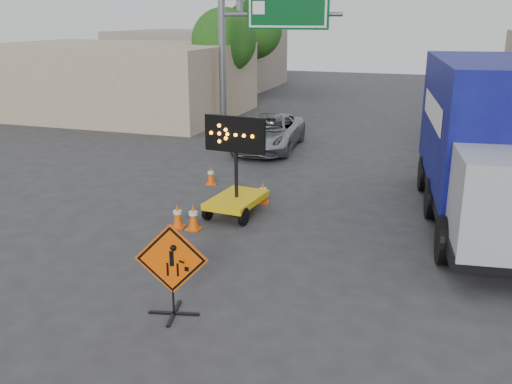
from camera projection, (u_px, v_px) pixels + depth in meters
The scene contains 14 objects.
ground at pixel (191, 305), 11.39m from camera, with size 100.00×100.00×0.00m, color #2D2D30.
storefront_left_near at pixel (116, 79), 33.18m from camera, with size 14.00×10.00×4.00m, color tan.
storefront_left_far at pixel (199, 59), 46.09m from camera, with size 12.00×10.00×4.40m, color gray.
highway_gantry at pixel (261, 26), 27.49m from camera, with size 6.18×0.38×6.90m.
tree_left_near at pixel (224, 41), 32.51m from camera, with size 3.71×3.71×6.03m.
tree_left_far at pixel (253, 30), 39.93m from camera, with size 4.10×4.10×6.66m.
construction_sign at pixel (172, 268), 10.75m from camera, with size 1.38×0.99×1.87m.
arrow_board at pixel (236, 193), 16.38m from camera, with size 1.83×2.13×2.89m.
pickup_truck at pixel (269, 132), 24.53m from camera, with size 2.43×5.27×1.46m, color #9D9FA4.
box_truck at pixel (488, 152), 15.45m from camera, with size 3.89×9.59×4.42m.
cone_a at pixel (178, 215), 15.48m from camera, with size 0.39×0.39×0.69m.
cone_b at pixel (193, 217), 15.32m from camera, with size 0.37×0.37×0.73m.
cone_c at pixel (263, 192), 17.52m from camera, with size 0.40×0.40×0.68m.
cone_d at pixel (211, 175), 19.45m from camera, with size 0.42×0.42×0.66m.
Camera 1 is at (4.51, -9.25, 5.53)m, focal length 40.00 mm.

